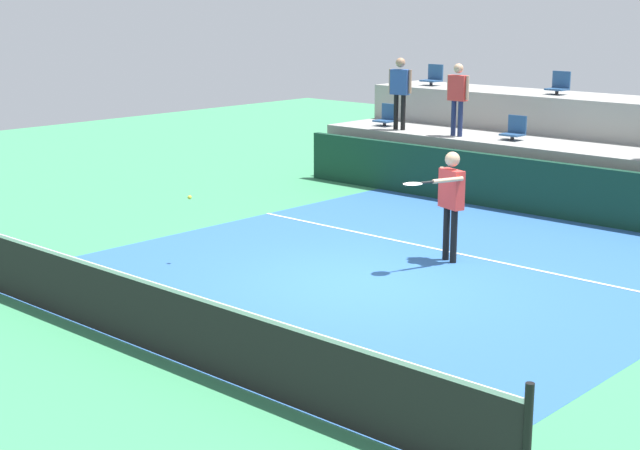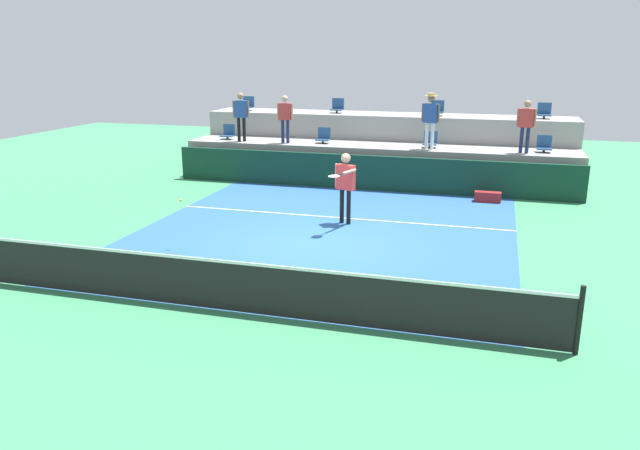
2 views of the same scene
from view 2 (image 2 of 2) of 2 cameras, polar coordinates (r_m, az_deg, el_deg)
The scene contains 22 objects.
ground_plane at distance 14.05m, azimuth -0.61°, elevation -1.81°, with size 40.00×40.00×0.00m, color #388456.
court_inner_paint at distance 14.97m, azimuth 0.49°, elevation -0.68°, with size 9.00×10.00×0.01m, color #285693.
court_service_line at distance 16.27m, azimuth 1.82°, elevation 0.69°, with size 9.00×0.06×0.00m, color white.
tennis_net at distance 10.34m, azimuth -7.02°, elevation -5.64°, with size 10.48×0.08×1.07m.
sponsor_backboard at distance 19.57m, azimuth 4.45°, elevation 4.88°, with size 13.00×0.16×1.10m, color #0F3323.
seating_tier_lower at distance 20.81m, azimuth 5.19°, elevation 5.74°, with size 13.00×1.80×1.25m, color gray.
seating_tier_upper at distance 22.49m, azimuth 6.11°, elevation 7.57°, with size 13.00×1.80×2.10m, color gray.
stadium_chair_lower_far_left at distance 22.24m, azimuth -8.53°, elevation 8.47°, with size 0.44×0.40×0.52m.
stadium_chair_lower_left at distance 21.03m, azimuth 0.34°, elevation 8.22°, with size 0.44×0.40×0.52m.
stadium_chair_lower_right at distance 20.36m, azimuth 10.22°, elevation 7.72°, with size 0.44×0.40×0.52m.
stadium_chair_lower_far_right at distance 20.30m, azimuth 20.13°, elevation 6.98°, with size 0.44×0.40×0.52m.
stadium_chair_upper_far_left at distance 23.77m, azimuth -6.73°, elevation 11.07°, with size 0.44×0.40×0.52m.
stadium_chair_upper_left at distance 22.66m, azimuth 1.63°, elevation 10.93°, with size 0.44×0.40×0.52m.
stadium_chair_upper_right at distance 22.04m, azimuth 10.86°, elevation 10.52°, with size 0.44×0.40×0.52m.
stadium_chair_upper_far_right at distance 21.99m, azimuth 20.14°, elevation 9.84°, with size 0.44×0.40×0.52m.
tennis_player at distance 15.46m, azimuth 2.34°, elevation 4.14°, with size 0.60×1.34×1.82m.
spectator_in_grey at distance 21.53m, azimuth -7.37°, elevation 10.36°, with size 0.58×0.26×1.66m.
spectator_leaning_on_rail at distance 20.95m, azimuth -3.27°, elevation 10.19°, with size 0.56×0.21×1.59m.
spectator_with_hat at distance 19.87m, azimuth 10.24°, elevation 10.05°, with size 0.59×0.49×1.76m.
spectator_in_white at distance 19.80m, azimuth 18.62°, elevation 9.09°, with size 0.57×0.24×1.61m.
tennis_ball at distance 13.88m, azimuth -12.83°, elevation 2.27°, with size 0.07×0.07×0.07m.
equipment_bag at distance 18.63m, azimuth 15.33°, elevation 2.54°, with size 0.76×0.28×0.30m, color maroon.
Camera 2 is at (3.85, -12.82, 4.28)m, focal length 34.40 mm.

